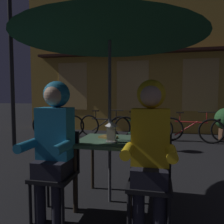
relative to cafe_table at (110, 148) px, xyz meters
name	(u,v)px	position (x,y,z in m)	size (l,w,h in m)	color
ground_plane	(110,201)	(0.00, 0.00, -0.64)	(60.00, 60.00, 0.00)	black
cafe_table	(110,148)	(0.00, 0.00, 0.00)	(0.72, 0.72, 0.74)	#42664C
patio_umbrella	(110,23)	(0.00, 0.00, 1.42)	(2.10, 2.10, 2.31)	#4C4C51
lantern	(112,131)	(0.05, -0.12, 0.22)	(0.11, 0.11, 0.23)	white
chair_left	(57,168)	(-0.48, -0.37, -0.15)	(0.40, 0.40, 0.87)	black
chair_right	(150,175)	(0.48, -0.37, -0.15)	(0.40, 0.40, 0.87)	black
person_left_hooded	(54,136)	(-0.48, -0.43, 0.21)	(0.45, 0.56, 1.40)	black
person_right_hooded	(150,140)	(0.48, -0.43, 0.21)	(0.45, 0.56, 1.40)	black
shopfront_building	(166,42)	(0.73, 5.40, 2.45)	(10.00, 0.93, 6.20)	gold
street_lamp	(11,35)	(-2.99, 2.30, 2.08)	(0.32, 0.32, 3.88)	black
bicycle_nearest	(58,125)	(-2.52, 3.75, -0.29)	(1.68, 0.21, 0.84)	black
bicycle_second	(104,126)	(-1.08, 3.93, -0.29)	(1.66, 0.34, 0.84)	black
bicycle_third	(143,128)	(0.10, 3.75, -0.29)	(1.68, 0.13, 0.84)	black
bicycle_fourth	(191,129)	(1.39, 3.71, -0.29)	(1.66, 0.37, 0.84)	black
book	(108,137)	(-0.04, 0.10, 0.11)	(0.20, 0.14, 0.02)	olive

